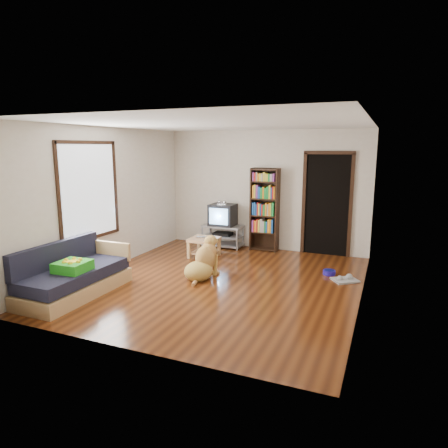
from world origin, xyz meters
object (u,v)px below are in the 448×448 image
at_px(bookshelf, 265,205).
at_px(coffee_table, 204,244).
at_px(dog_bowl, 329,272).
at_px(green_cushion, 73,266).
at_px(sofa, 74,278).
at_px(laptop, 203,238).
at_px(dog, 203,262).
at_px(crt_tv, 223,214).
at_px(tv_stand, 223,235).
at_px(grey_rag, 345,280).

distance_m(bookshelf, coffee_table, 1.59).
distance_m(dog_bowl, bookshelf, 2.23).
xyz_separation_m(green_cushion, sofa, (-0.12, 0.13, -0.23)).
distance_m(green_cushion, laptop, 2.92).
bearing_deg(dog, crt_tv, 103.87).
distance_m(tv_stand, dog, 2.21).
xyz_separation_m(sofa, dog, (1.51, 1.48, 0.01)).
bearing_deg(crt_tv, bookshelf, 4.32).
relative_size(laptop, tv_stand, 0.36).
distance_m(crt_tv, dog, 2.28).
bearing_deg(coffee_table, tv_stand, 88.32).
bearing_deg(green_cushion, laptop, 70.47).
distance_m(laptop, sofa, 2.84).
bearing_deg(bookshelf, coffee_table, -133.59).
xyz_separation_m(grey_rag, sofa, (-3.82, -2.24, 0.25)).
height_order(laptop, tv_stand, tv_stand).
bearing_deg(crt_tv, dog, -76.13).
bearing_deg(green_cushion, grey_rag, 29.57).
xyz_separation_m(laptop, bookshelf, (0.98, 1.06, 0.59)).
bearing_deg(laptop, dog_bowl, -16.91).
bearing_deg(laptop, sofa, -122.56).
distance_m(tv_stand, sofa, 3.76).
xyz_separation_m(dog_bowl, crt_tv, (-2.54, 1.16, 0.70)).
bearing_deg(tv_stand, dog, -76.00).
relative_size(green_cushion, crt_tv, 0.77).
bearing_deg(bookshelf, green_cushion, -115.04).
bearing_deg(tv_stand, grey_rag, -26.01).
relative_size(grey_rag, tv_stand, 0.44).
relative_size(dog_bowl, coffee_table, 0.40).
bearing_deg(crt_tv, sofa, -104.93).
distance_m(crt_tv, coffee_table, 1.06).
bearing_deg(green_cushion, dog_bowl, 34.55).
height_order(grey_rag, sofa, sofa).
xyz_separation_m(sofa, coffee_table, (0.95, 2.70, 0.02)).
relative_size(tv_stand, dog, 0.98).
bearing_deg(dog, bookshelf, 79.52).
relative_size(green_cushion, tv_stand, 0.50).
height_order(laptop, sofa, sofa).
xyz_separation_m(green_cushion, dog, (1.39, 1.61, -0.22)).
relative_size(tv_stand, sofa, 0.50).
bearing_deg(laptop, crt_tv, 75.39).
distance_m(grey_rag, sofa, 4.43).
bearing_deg(green_cushion, dog, 46.19).
bearing_deg(tv_stand, dog_bowl, -24.09).
xyz_separation_m(laptop, grey_rag, (2.87, -0.42, -0.40)).
distance_m(green_cushion, grey_rag, 4.42).
relative_size(laptop, bookshelf, 0.18).
bearing_deg(tv_stand, crt_tv, 90.00).
bearing_deg(crt_tv, tv_stand, -90.00).
bearing_deg(sofa, laptop, 70.47).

